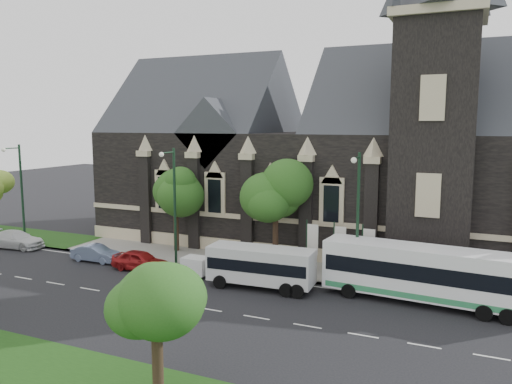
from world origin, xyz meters
The scene contains 18 objects.
ground centered at (0.00, 0.00, 0.00)m, with size 160.00×160.00×0.00m, color black.
sidewalk centered at (0.00, 9.50, 0.07)m, with size 80.00×5.00×0.15m, color gray.
museum centered at (5.12, 18.78, 8.17)m, with size 40.00×17.70×29.90m.
tree_park_east centered at (6.18, -9.32, 4.62)m, with size 3.40×3.40×6.28m.
tree_walk_right centered at (3.21, 10.71, 5.82)m, with size 4.08×4.08×7.80m.
tree_walk_left centered at (-5.80, 10.70, 5.73)m, with size 3.91×3.91×7.64m.
street_lamp_near centered at (10.00, 7.09, 5.11)m, with size 0.36×1.88×9.00m.
street_lamp_mid centered at (-4.00, 7.09, 5.11)m, with size 0.36×1.88×9.00m.
street_lamp_far centered at (-20.00, 7.09, 5.11)m, with size 0.36×1.88×9.00m.
banner_flag_left centered at (6.29, 9.00, 2.38)m, with size 0.90×0.10×4.00m.
banner_flag_center centered at (8.29, 9.00, 2.38)m, with size 0.90×0.10×4.00m.
banner_flag_right centered at (10.29, 9.00, 2.38)m, with size 0.90×0.10×4.00m.
tour_coach centered at (14.26, 6.14, 1.89)m, with size 12.05×3.54×3.47m.
shuttle_bus centered at (4.23, 4.82, 1.58)m, with size 7.15×2.81×2.72m.
box_trailer centered at (-1.00, 5.24, 0.80)m, with size 2.64×1.55×1.40m.
sedan centered at (-10.26, 5.46, 0.66)m, with size 1.40×4.01×1.32m, color slate.
car_far_red centered at (-5.55, 4.88, 0.75)m, with size 1.77×4.39×1.50m, color maroon.
car_far_white centered at (-19.67, 6.04, 0.75)m, with size 2.11×5.19×1.50m, color silver.
Camera 1 is at (16.80, -24.63, 10.84)m, focal length 35.10 mm.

